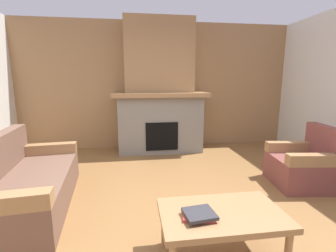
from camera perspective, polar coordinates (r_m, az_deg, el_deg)
ground at (r=2.81m, az=4.30°, el=-20.83°), size 9.00×9.00×0.00m
wall_back_wood_panel at (r=5.36m, az=-2.48°, el=9.55°), size 6.00×0.12×2.70m
fireplace at (r=4.99m, az=-2.03°, el=7.31°), size 1.90×0.82×2.70m
couch at (r=3.29m, az=-31.03°, el=-11.89°), size 1.02×1.88×0.85m
armchair at (r=3.93m, az=29.90°, el=-8.09°), size 0.85×0.85×0.85m
coffee_table at (r=2.12m, az=12.71°, el=-20.62°), size 1.00×0.60×0.43m
book_stack_near_edge at (r=1.97m, az=7.41°, el=-20.27°), size 0.27×0.24×0.05m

